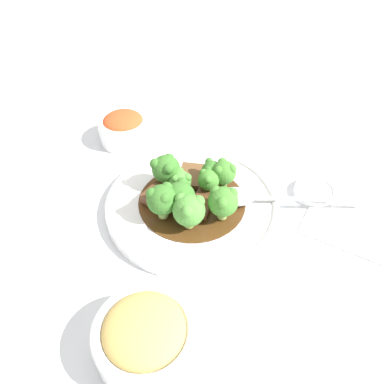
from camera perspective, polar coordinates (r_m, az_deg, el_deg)
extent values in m
plane|color=silver|center=(0.58, 0.00, -2.43)|extent=(4.00, 4.00, 0.00)
cylinder|color=white|center=(0.57, 0.00, -1.95)|extent=(0.26, 0.26, 0.01)
torus|color=white|center=(0.57, 0.00, -1.46)|extent=(0.26, 0.26, 0.01)
cylinder|color=#4C2D14|center=(0.57, 0.00, -1.40)|extent=(0.16, 0.16, 0.00)
cube|color=#56331E|center=(0.55, 1.64, -1.60)|extent=(0.05, 0.06, 0.01)
cube|color=brown|center=(0.60, -0.20, 2.52)|extent=(0.06, 0.07, 0.01)
cube|color=#56331E|center=(0.57, -5.35, -0.19)|extent=(0.03, 0.05, 0.02)
cylinder|color=#8EB756|center=(0.52, -0.46, -4.54)|extent=(0.01, 0.01, 0.01)
sphere|color=#4C8E38|center=(0.51, -0.48, -2.81)|extent=(0.05, 0.05, 0.05)
sphere|color=#4C8E38|center=(0.51, -1.70, -1.10)|extent=(0.02, 0.02, 0.02)
sphere|color=#4C8E38|center=(0.49, -0.77, -2.98)|extent=(0.02, 0.02, 0.02)
sphere|color=#4C8E38|center=(0.50, 1.02, -1.43)|extent=(0.02, 0.02, 0.02)
cylinder|color=#7FA84C|center=(0.58, -4.07, 1.58)|extent=(0.01, 0.01, 0.02)
sphere|color=#387028|center=(0.57, -4.19, 3.37)|extent=(0.04, 0.04, 0.04)
sphere|color=#387028|center=(0.56, -5.64, 4.29)|extent=(0.02, 0.02, 0.02)
sphere|color=#387028|center=(0.55, -3.60, 3.54)|extent=(0.02, 0.02, 0.02)
sphere|color=#387028|center=(0.57, -3.51, 5.07)|extent=(0.02, 0.02, 0.02)
cylinder|color=#7FA84C|center=(0.57, -1.66, 0.44)|extent=(0.01, 0.01, 0.01)
sphere|color=#4C8E38|center=(0.56, -1.70, 1.76)|extent=(0.03, 0.03, 0.03)
sphere|color=#4C8E38|center=(0.55, -2.55, 2.00)|extent=(0.01, 0.01, 0.01)
sphere|color=#4C8E38|center=(0.55, -0.71, 2.23)|extent=(0.01, 0.01, 0.01)
sphere|color=#4C8E38|center=(0.56, -1.89, 3.15)|extent=(0.01, 0.01, 0.01)
cylinder|color=#7FA84C|center=(0.57, 2.49, 0.44)|extent=(0.01, 0.01, 0.01)
sphere|color=#427F2D|center=(0.56, 2.55, 1.84)|extent=(0.03, 0.03, 0.03)
sphere|color=#427F2D|center=(0.55, 2.44, 1.84)|extent=(0.01, 0.01, 0.01)
sphere|color=#427F2D|center=(0.56, 3.53, 2.76)|extent=(0.01, 0.01, 0.01)
sphere|color=#427F2D|center=(0.56, 1.76, 2.96)|extent=(0.01, 0.01, 0.01)
cylinder|color=#7FA84C|center=(0.55, -2.21, -2.12)|extent=(0.02, 0.02, 0.01)
sphere|color=#387028|center=(0.54, -2.27, -0.57)|extent=(0.05, 0.05, 0.05)
sphere|color=#387028|center=(0.52, -1.55, -0.52)|extent=(0.02, 0.02, 0.02)
sphere|color=#387028|center=(0.54, -1.53, 1.31)|extent=(0.02, 0.02, 0.02)
sphere|color=#387028|center=(0.53, -3.84, 0.39)|extent=(0.02, 0.02, 0.02)
cylinder|color=#7FA84C|center=(0.58, 4.75, 1.39)|extent=(0.01, 0.01, 0.02)
sphere|color=#427F2D|center=(0.57, 4.88, 2.99)|extent=(0.04, 0.04, 0.04)
sphere|color=#427F2D|center=(0.56, 6.08, 3.53)|extent=(0.01, 0.01, 0.01)
sphere|color=#427F2D|center=(0.57, 4.65, 4.52)|extent=(0.01, 0.01, 0.01)
sphere|color=#427F2D|center=(0.55, 4.08, 3.29)|extent=(0.01, 0.01, 0.01)
cylinder|color=#8EB756|center=(0.54, 4.56, -3.27)|extent=(0.01, 0.01, 0.02)
sphere|color=#427F2D|center=(0.52, 4.70, -1.54)|extent=(0.04, 0.04, 0.04)
sphere|color=#427F2D|center=(0.52, 6.12, -0.23)|extent=(0.02, 0.02, 0.02)
sphere|color=#427F2D|center=(0.52, 3.58, 0.05)|extent=(0.02, 0.02, 0.02)
sphere|color=#427F2D|center=(0.50, 4.63, -1.65)|extent=(0.02, 0.02, 0.02)
cylinder|color=#8EB756|center=(0.54, -4.44, -3.01)|extent=(0.01, 0.01, 0.02)
sphere|color=#387028|center=(0.52, -4.59, -1.18)|extent=(0.04, 0.04, 0.04)
sphere|color=#387028|center=(0.52, -3.86, 0.68)|extent=(0.02, 0.02, 0.02)
sphere|color=#387028|center=(0.51, -6.17, -0.25)|extent=(0.02, 0.02, 0.02)
sphere|color=#387028|center=(0.50, -3.94, -1.15)|extent=(0.02, 0.02, 0.02)
cylinder|color=#7FA84C|center=(0.59, 2.76, 2.00)|extent=(0.01, 0.01, 0.01)
sphere|color=#387028|center=(0.58, 2.82, 3.34)|extent=(0.03, 0.03, 0.03)
sphere|color=#387028|center=(0.58, 2.62, 4.65)|extent=(0.01, 0.01, 0.01)
sphere|color=#387028|center=(0.57, 2.11, 3.59)|extent=(0.01, 0.01, 0.01)
sphere|color=#387028|center=(0.57, 3.83, 3.81)|extent=(0.01, 0.01, 0.01)
ellipsoid|color=#B7B7BC|center=(0.56, 6.70, -0.69)|extent=(0.07, 0.07, 0.01)
cylinder|color=#B7B7BC|center=(0.59, 18.11, -1.07)|extent=(0.14, 0.12, 0.01)
cylinder|color=white|center=(0.72, -10.11, 8.03)|extent=(0.05, 0.05, 0.01)
cylinder|color=white|center=(0.71, -10.27, 9.10)|extent=(0.09, 0.09, 0.04)
torus|color=white|center=(0.70, -10.47, 10.41)|extent=(0.09, 0.09, 0.01)
ellipsoid|color=#D14C23|center=(0.70, -10.50, 10.59)|extent=(0.07, 0.07, 0.03)
cylinder|color=white|center=(0.46, -6.77, -22.49)|extent=(0.06, 0.06, 0.01)
cylinder|color=white|center=(0.44, -6.99, -21.48)|extent=(0.11, 0.11, 0.04)
torus|color=white|center=(0.42, -7.26, -20.21)|extent=(0.11, 0.11, 0.01)
ellipsoid|color=tan|center=(0.42, -7.30, -20.02)|extent=(0.09, 0.09, 0.03)
cylinder|color=white|center=(0.63, 18.15, -0.01)|extent=(0.07, 0.07, 0.01)
torus|color=white|center=(0.62, 18.25, 0.32)|extent=(0.07, 0.07, 0.01)
cube|color=white|center=(0.59, 22.51, -4.91)|extent=(0.13, 0.11, 0.01)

